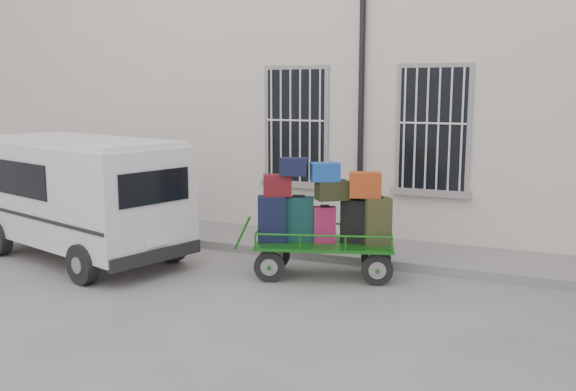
{
  "coord_description": "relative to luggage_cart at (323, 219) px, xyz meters",
  "views": [
    {
      "loc": [
        4.59,
        -8.75,
        2.96
      ],
      "look_at": [
        0.29,
        1.0,
        1.2
      ],
      "focal_mm": 40.0,
      "sensor_mm": 36.0,
      "label": 1
    }
  ],
  "objects": [
    {
      "name": "van",
      "position": [
        -4.29,
        -0.64,
        0.27
      ],
      "size": [
        4.54,
        2.89,
        2.13
      ],
      "rotation": [
        0.0,
        0.0,
        -0.29
      ],
      "color": "silver",
      "rests_on": "ground"
    },
    {
      "name": "building",
      "position": [
        -1.11,
        4.95,
        2.05
      ],
      "size": [
        24.0,
        5.15,
        6.0
      ],
      "color": "beige",
      "rests_on": "ground"
    },
    {
      "name": "luggage_cart",
      "position": [
        0.0,
        0.0,
        0.0
      ],
      "size": [
        2.57,
        1.58,
        1.91
      ],
      "rotation": [
        0.0,
        0.0,
        0.31
      ],
      "color": "black",
      "rests_on": "ground"
    },
    {
      "name": "ground",
      "position": [
        -1.11,
        -0.54,
        -0.95
      ],
      "size": [
        80.0,
        80.0,
        0.0
      ],
      "primitive_type": "plane",
      "color": "slate",
      "rests_on": "ground"
    },
    {
      "name": "sidewalk",
      "position": [
        -1.11,
        1.66,
        -0.88
      ],
      "size": [
        24.0,
        1.7,
        0.15
      ],
      "primitive_type": "cube",
      "color": "slate",
      "rests_on": "ground"
    }
  ]
}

